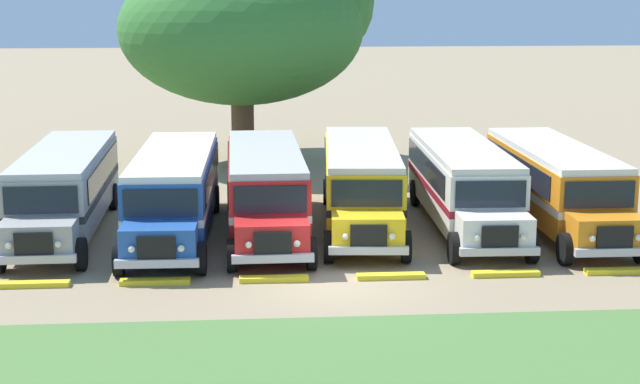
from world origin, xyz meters
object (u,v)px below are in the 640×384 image
object	(u,v)px
parked_bus_slot_3	(361,181)
parked_bus_slot_4	(463,182)
parked_bus_slot_0	(65,187)
parked_bus_slot_5	(555,182)
parked_bus_slot_2	(265,186)
broad_shade_tree	(245,24)
parked_bus_slot_1	(174,189)

from	to	relation	value
parked_bus_slot_3	parked_bus_slot_4	world-z (taller)	same
parked_bus_slot_3	parked_bus_slot_4	distance (m)	3.60
parked_bus_slot_0	parked_bus_slot_5	bearing A→B (deg)	87.43
parked_bus_slot_3	parked_bus_slot_0	bearing A→B (deg)	-84.41
parked_bus_slot_2	parked_bus_slot_4	xyz separation A→B (m)	(6.98, 0.24, 0.00)
parked_bus_slot_3	parked_bus_slot_5	distance (m)	6.83
parked_bus_slot_2	parked_bus_slot_5	xyz separation A→B (m)	(10.20, -0.09, 0.00)
broad_shade_tree	parked_bus_slot_4	bearing A→B (deg)	-61.01
parked_bus_slot_5	parked_bus_slot_1	bearing A→B (deg)	-89.34
parked_bus_slot_2	broad_shade_tree	world-z (taller)	broad_shade_tree
parked_bus_slot_2	parked_bus_slot_3	world-z (taller)	same
parked_bus_slot_0	parked_bus_slot_3	size ratio (longest dim) A/B	0.99
parked_bus_slot_2	parked_bus_slot_5	size ratio (longest dim) A/B	1.00
parked_bus_slot_1	parked_bus_slot_3	size ratio (longest dim) A/B	0.99
parked_bus_slot_5	parked_bus_slot_4	bearing A→B (deg)	-95.82
parked_bus_slot_2	parked_bus_slot_1	bearing A→B (deg)	-85.97
parked_bus_slot_1	broad_shade_tree	bearing A→B (deg)	171.11
parked_bus_slot_4	parked_bus_slot_3	bearing A→B (deg)	-94.88
parked_bus_slot_0	parked_bus_slot_1	world-z (taller)	same
parked_bus_slot_2	parked_bus_slot_5	world-z (taller)	same
broad_shade_tree	parked_bus_slot_0	bearing A→B (deg)	-115.12
parked_bus_slot_0	parked_bus_slot_2	world-z (taller)	same
parked_bus_slot_1	parked_bus_slot_5	distance (m)	13.31
parked_bus_slot_1	parked_bus_slot_4	size ratio (longest dim) A/B	1.00
parked_bus_slot_2	parked_bus_slot_3	xyz separation A→B (m)	(3.40, 0.64, 0.00)
parked_bus_slot_0	parked_bus_slot_3	xyz separation A→B (m)	(10.30, 0.20, 0.00)
parked_bus_slot_0	parked_bus_slot_1	size ratio (longest dim) A/B	1.00
parked_bus_slot_0	parked_bus_slot_4	xyz separation A→B (m)	(13.87, -0.20, 0.00)
parked_bus_slot_1	parked_bus_slot_2	distance (m)	3.12
parked_bus_slot_3	broad_shade_tree	world-z (taller)	broad_shade_tree
parked_bus_slot_3	parked_bus_slot_4	xyz separation A→B (m)	(3.58, -0.40, 0.00)
parked_bus_slot_0	parked_bus_slot_3	world-z (taller)	same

